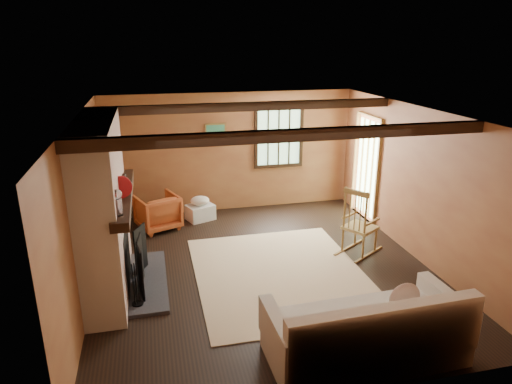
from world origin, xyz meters
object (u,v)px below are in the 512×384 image
object	(u,v)px
rocking_chair	(359,226)
sofa	(368,335)
laundry_basket	(200,212)
armchair	(158,212)
fireplace	(106,215)

from	to	relation	value
rocking_chair	sofa	size ratio (longest dim) A/B	0.52
laundry_basket	armchair	bearing A→B (deg)	-161.98
rocking_chair	sofa	world-z (taller)	rocking_chair
sofa	armchair	bearing A→B (deg)	114.75
laundry_basket	armchair	distance (m)	0.88
fireplace	armchair	distance (m)	2.27
sofa	armchair	xyz separation A→B (m)	(-2.12, 4.29, 0.02)
fireplace	laundry_basket	distance (m)	2.90
sofa	armchair	world-z (taller)	sofa
fireplace	laundry_basket	world-z (taller)	fireplace
rocking_chair	sofa	bearing A→B (deg)	124.22
sofa	fireplace	bearing A→B (deg)	139.56
rocking_chair	laundry_basket	bearing A→B (deg)	16.00
armchair	fireplace	bearing A→B (deg)	49.92
fireplace	rocking_chair	bearing A→B (deg)	3.01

